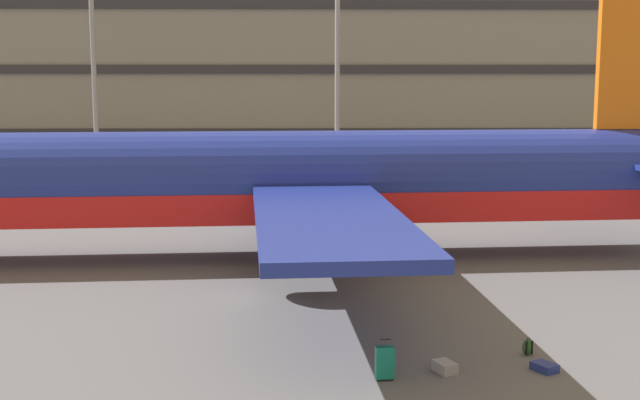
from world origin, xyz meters
name	(u,v)px	position (x,y,z in m)	size (l,w,h in m)	color
ground_plane	(359,251)	(0.00, 0.00, 0.00)	(600.00, 600.00, 0.00)	#5B5B60
terminal_structure	(329,70)	(0.00, 42.08, 7.63)	(133.68, 15.59, 15.26)	gray
airliner	(293,182)	(-2.70, -0.94, 3.02)	(37.10, 29.95, 10.55)	navy
suitcase_small	(385,362)	(-0.37, -14.84, 0.44)	(0.47, 0.28, 1.04)	#147266
suitcase_purple	(445,367)	(1.16, -14.34, 0.13)	(0.62, 0.72, 0.27)	gray
suitcase_red	(544,367)	(3.63, -14.31, 0.10)	(0.68, 0.74, 0.20)	navy
backpack_laid_flat	(527,347)	(3.52, -13.11, 0.21)	(0.35, 0.28, 0.49)	#264C26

